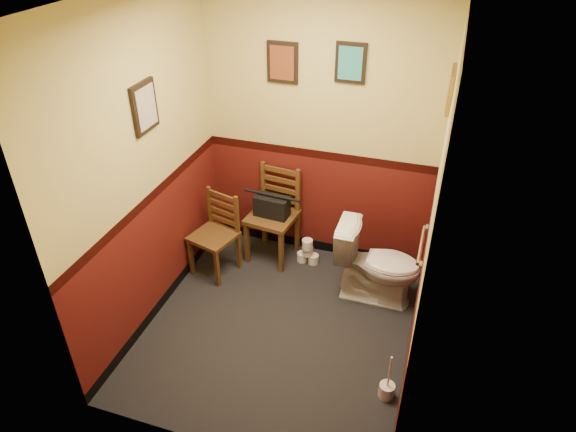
% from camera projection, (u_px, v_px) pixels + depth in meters
% --- Properties ---
extents(floor, '(2.20, 2.40, 0.00)m').
position_uv_depth(floor, '(279.00, 327.00, 4.48)').
color(floor, black).
rests_on(floor, ground).
extents(wall_back, '(2.20, 0.00, 2.70)m').
position_uv_depth(wall_back, '(320.00, 131.00, 4.71)').
color(wall_back, '#4F130F').
rests_on(wall_back, ground).
extents(wall_front, '(2.20, 0.00, 2.70)m').
position_uv_depth(wall_front, '(207.00, 300.00, 2.79)').
color(wall_front, '#4F130F').
rests_on(wall_front, ground).
extents(wall_left, '(0.00, 2.40, 2.70)m').
position_uv_depth(wall_left, '(145.00, 172.00, 4.03)').
color(wall_left, '#4F130F').
rests_on(wall_left, ground).
extents(wall_right, '(0.00, 2.40, 2.70)m').
position_uv_depth(wall_right, '(431.00, 219.00, 3.47)').
color(wall_right, '#4F130F').
rests_on(wall_right, ground).
extents(grab_bar, '(0.05, 0.56, 0.06)m').
position_uv_depth(grab_bar, '(422.00, 245.00, 3.89)').
color(grab_bar, silver).
rests_on(grab_bar, wall_right).
extents(framed_print_back_a, '(0.28, 0.04, 0.36)m').
position_uv_depth(framed_print_back_a, '(282.00, 63.00, 4.46)').
color(framed_print_back_a, black).
rests_on(framed_print_back_a, wall_back).
extents(framed_print_back_b, '(0.26, 0.04, 0.34)m').
position_uv_depth(framed_print_back_b, '(351.00, 63.00, 4.28)').
color(framed_print_back_b, black).
rests_on(framed_print_back_b, wall_back).
extents(framed_print_left, '(0.04, 0.30, 0.38)m').
position_uv_depth(framed_print_left, '(145.00, 107.00, 3.84)').
color(framed_print_left, black).
rests_on(framed_print_left, wall_left).
extents(framed_print_right, '(0.04, 0.34, 0.28)m').
position_uv_depth(framed_print_right, '(451.00, 89.00, 3.57)').
color(framed_print_right, olive).
rests_on(framed_print_right, wall_right).
extents(toilet, '(0.77, 0.43, 0.76)m').
position_uv_depth(toilet, '(378.00, 264.00, 4.61)').
color(toilet, white).
rests_on(toilet, floor).
extents(toilet_brush, '(0.12, 0.12, 0.42)m').
position_uv_depth(toilet_brush, '(387.00, 390.00, 3.84)').
color(toilet_brush, silver).
rests_on(toilet_brush, floor).
extents(chair_left, '(0.47, 0.47, 0.83)m').
position_uv_depth(chair_left, '(216.00, 234.00, 4.94)').
color(chair_left, brown).
rests_on(chair_left, floor).
extents(chair_right, '(0.50, 0.50, 0.96)m').
position_uv_depth(chair_right, '(274.00, 215.00, 5.12)').
color(chair_right, brown).
rests_on(chair_right, floor).
extents(handbag, '(0.35, 0.19, 0.24)m').
position_uv_depth(handbag, '(272.00, 206.00, 5.02)').
color(handbag, black).
rests_on(handbag, chair_right).
extents(tp_stack, '(0.22, 0.14, 0.29)m').
position_uv_depth(tp_stack, '(308.00, 253.00, 5.18)').
color(tp_stack, silver).
rests_on(tp_stack, floor).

